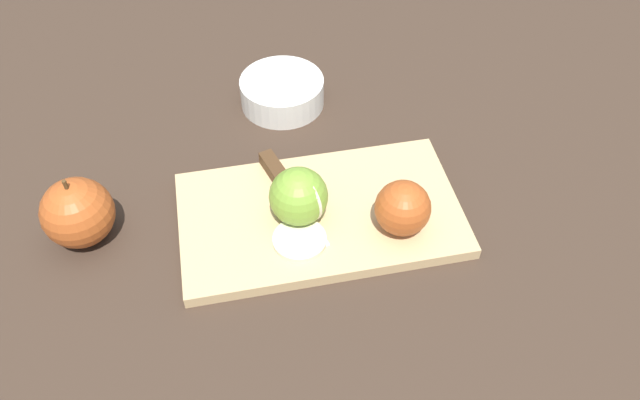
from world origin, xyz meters
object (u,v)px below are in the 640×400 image
(apple_half_right, at_px, (299,196))
(knife, at_px, (280,178))
(apple_whole, at_px, (78,213))
(bowl, at_px, (282,90))
(apple_half_left, at_px, (403,208))

(apple_half_right, height_order, knife, apple_half_right)
(knife, xyz_separation_m, apple_whole, (0.26, -0.01, 0.02))
(knife, height_order, bowl, bowl)
(apple_half_right, bearing_deg, bowl, 58.12)
(apple_half_left, height_order, bowl, apple_half_left)
(apple_half_left, bearing_deg, bowl, 174.74)
(apple_whole, bearing_deg, apple_half_right, 165.28)
(knife, distance_m, bowl, 0.19)
(knife, bearing_deg, bowl, 153.63)
(apple_half_right, xyz_separation_m, bowl, (-0.05, -0.24, -0.03))
(apple_half_right, height_order, bowl, apple_half_right)
(knife, bearing_deg, apple_half_right, -3.28)
(knife, relative_size, apple_whole, 1.72)
(apple_whole, xyz_separation_m, bowl, (-0.31, -0.17, -0.02))
(apple_half_right, bearing_deg, apple_half_left, -47.43)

